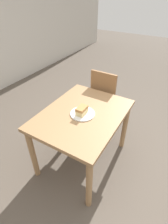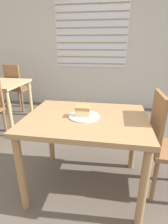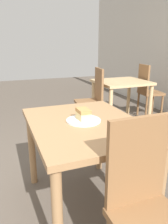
{
  "view_description": "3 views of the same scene",
  "coord_description": "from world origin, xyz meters",
  "px_view_note": "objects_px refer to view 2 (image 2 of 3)",
  "views": [
    {
      "loc": [
        -1.28,
        -0.16,
        1.81
      ],
      "look_at": [
        -0.11,
        0.54,
        0.8
      ],
      "focal_mm": 28.0,
      "sensor_mm": 36.0,
      "label": 1
    },
    {
      "loc": [
        0.16,
        -0.75,
        1.3
      ],
      "look_at": [
        -0.06,
        0.61,
        0.76
      ],
      "focal_mm": 28.0,
      "sensor_mm": 36.0,
      "label": 2
    },
    {
      "loc": [
        1.36,
        0.03,
        1.27
      ],
      "look_at": [
        -0.02,
        0.57,
        0.81
      ],
      "focal_mm": 35.0,
      "sensor_mm": 36.0,
      "label": 3
    }
  ],
  "objects_px": {
    "chair_near_window": "(166,143)",
    "chair_far_opposite": "(17,86)",
    "dining_table_near": "(86,128)",
    "plate": "(84,116)",
    "dining_table_far": "(2,90)",
    "cake_slice": "(83,111)"
  },
  "relations": [
    {
      "from": "chair_near_window",
      "to": "plate",
      "type": "relative_size",
      "value": 3.68
    },
    {
      "from": "cake_slice",
      "to": "chair_far_opposite",
      "type": "bearing_deg",
      "value": 132.0
    },
    {
      "from": "dining_table_far",
      "to": "chair_far_opposite",
      "type": "xyz_separation_m",
      "value": [
        -0.07,
        0.58,
        -0.08
      ]
    },
    {
      "from": "chair_near_window",
      "to": "cake_slice",
      "type": "height_order",
      "value": "chair_near_window"
    },
    {
      "from": "dining_table_near",
      "to": "chair_far_opposite",
      "type": "distance_m",
      "value": 2.54
    },
    {
      "from": "dining_table_near",
      "to": "dining_table_far",
      "type": "relative_size",
      "value": 1.26
    },
    {
      "from": "chair_far_opposite",
      "to": "cake_slice",
      "type": "distance_m",
      "value": 2.54
    },
    {
      "from": "dining_table_near",
      "to": "chair_near_window",
      "type": "bearing_deg",
      "value": 4.22
    },
    {
      "from": "chair_near_window",
      "to": "plate",
      "type": "bearing_deg",
      "value": 94.78
    },
    {
      "from": "dining_table_near",
      "to": "dining_table_far",
      "type": "xyz_separation_m",
      "value": [
        -1.64,
        1.29,
        -0.04
      ]
    },
    {
      "from": "dining_table_far",
      "to": "chair_near_window",
      "type": "bearing_deg",
      "value": -27.95
    },
    {
      "from": "dining_table_far",
      "to": "dining_table_near",
      "type": "bearing_deg",
      "value": -38.06
    },
    {
      "from": "dining_table_near",
      "to": "chair_far_opposite",
      "type": "xyz_separation_m",
      "value": [
        -1.71,
        1.87,
        -0.12
      ]
    },
    {
      "from": "dining_table_far",
      "to": "cake_slice",
      "type": "distance_m",
      "value": 2.08
    },
    {
      "from": "chair_near_window",
      "to": "chair_far_opposite",
      "type": "distance_m",
      "value": 3.01
    },
    {
      "from": "chair_near_window",
      "to": "chair_far_opposite",
      "type": "relative_size",
      "value": 1.0
    },
    {
      "from": "chair_near_window",
      "to": "chair_far_opposite",
      "type": "bearing_deg",
      "value": 52.85
    },
    {
      "from": "chair_far_opposite",
      "to": "cake_slice",
      "type": "xyz_separation_m",
      "value": [
        1.69,
        -1.87,
        0.27
      ]
    },
    {
      "from": "chair_far_opposite",
      "to": "dining_table_far",
      "type": "bearing_deg",
      "value": 104.4
    },
    {
      "from": "chair_near_window",
      "to": "cake_slice",
      "type": "xyz_separation_m",
      "value": [
        -0.71,
        -0.06,
        0.27
      ]
    },
    {
      "from": "plate",
      "to": "cake_slice",
      "type": "xyz_separation_m",
      "value": [
        -0.01,
        0.0,
        0.05
      ]
    },
    {
      "from": "plate",
      "to": "chair_near_window",
      "type": "bearing_deg",
      "value": 4.78
    }
  ]
}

